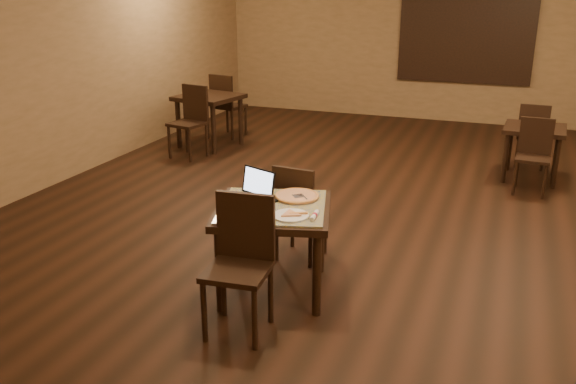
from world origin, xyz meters
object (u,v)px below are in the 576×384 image
at_px(other_table_a, 534,136).
at_px(other_table_a_chair_near, 534,151).
at_px(other_table_b_chair_near, 191,117).
at_px(laptop, 255,191).
at_px(other_table_a_chair_far, 533,132).
at_px(chair_main_far, 298,208).
at_px(other_table_b_chair_far, 226,102).
at_px(tiled_table, 273,217).
at_px(other_table_b, 209,104).
at_px(pizza_pan, 297,198).
at_px(chair_main_near, 241,256).

height_order(other_table_a, other_table_a_chair_near, other_table_a_chair_near).
bearing_deg(other_table_a_chair_near, other_table_b_chair_near, -176.30).
distance_m(laptop, other_table_b_chair_near, 4.17).
relative_size(laptop, other_table_a_chair_far, 0.46).
distance_m(chair_main_far, other_table_a_chair_far, 4.44).
bearing_deg(other_table_b_chair_near, other_table_b_chair_far, 102.72).
distance_m(other_table_b_chair_near, other_table_b_chair_far, 1.22).
relative_size(tiled_table, other_table_b, 1.12).
bearing_deg(pizza_pan, other_table_b_chair_near, 131.15).
distance_m(chair_main_far, other_table_a, 3.98).
xyz_separation_m(other_table_a_chair_near, other_table_b_chair_near, (-4.72, -0.05, 0.08)).
distance_m(tiled_table, other_table_a_chair_near, 4.06).
xyz_separation_m(laptop, other_table_a, (2.23, 3.93, -0.24)).
height_order(other_table_a_chair_far, other_table_b_chair_far, other_table_b_chair_far).
relative_size(chair_main_far, other_table_a_chair_near, 1.02).
distance_m(other_table_a_chair_far, other_table_b_chair_near, 4.84).
bearing_deg(other_table_b_chair_far, chair_main_near, 128.25).
height_order(other_table_b, other_table_b_chair_near, other_table_b_chair_near).
distance_m(chair_main_far, other_table_b_chair_far, 4.88).
height_order(other_table_b_chair_near, other_table_b_chair_far, same).
height_order(pizza_pan, other_table_b, other_table_b).
relative_size(laptop, other_table_b_chair_far, 0.40).
height_order(tiled_table, pizza_pan, pizza_pan).
bearing_deg(other_table_a_chair_far, other_table_a_chair_near, 93.51).
height_order(other_table_a, other_table_a_chair_far, other_table_a_chair_far).
height_order(laptop, other_table_a_chair_near, laptop).
relative_size(other_table_a, other_table_b_chair_far, 0.75).
bearing_deg(chair_main_far, pizza_pan, 114.08).
relative_size(chair_main_far, pizza_pan, 2.64).
distance_m(pizza_pan, other_table_b, 4.75).
bearing_deg(other_table_a, chair_main_near, -110.66).
distance_m(tiled_table, other_table_a_chair_far, 5.00).
xyz_separation_m(chair_main_far, other_table_b_chair_far, (-2.71, 4.06, 0.07)).
bearing_deg(other_table_b_chair_near, other_table_a_chair_far, 24.36).
distance_m(chair_main_near, pizza_pan, 0.88).
xyz_separation_m(tiled_table, other_table_b_chair_far, (-2.72, 4.67, -0.07)).
distance_m(laptop, pizza_pan, 0.35).
bearing_deg(chair_main_far, other_table_a_chair_near, -119.87).
relative_size(chair_main_far, other_table_a, 1.18).
distance_m(chair_main_near, other_table_a_chair_near, 4.59).
relative_size(tiled_table, other_table_a_chair_near, 1.24).
distance_m(laptop, other_table_b, 4.68).
bearing_deg(other_table_a, other_table_a_chair_far, 93.51).
relative_size(other_table_a_chair_near, other_table_b_chair_near, 0.87).
relative_size(laptop, pizza_pan, 1.18).
distance_m(chair_main_far, other_table_a_chair_near, 3.54).
distance_m(other_table_a, other_table_b, 4.74).
bearing_deg(laptop, chair_main_far, 90.95).
xyz_separation_m(chair_main_near, other_table_a_chair_near, (2.04, 4.11, -0.07)).
bearing_deg(other_table_a, other_table_b, -177.29).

